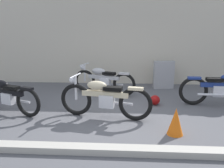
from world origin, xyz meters
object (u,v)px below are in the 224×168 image
Objects in this scene: traffic_cone at (176,122)px; motorcycle_silver at (103,80)px; stone_marker at (164,75)px; motorcycle_blue at (222,88)px; motorcycle_black at (7,95)px; helmet at (155,100)px; motorcycle_cream at (104,98)px.

motorcycle_silver is at bearing 120.83° from traffic_cone.
motorcycle_blue is (1.28, -1.81, 0.00)m from stone_marker.
motorcycle_blue reaches higher than traffic_cone.
motorcycle_silver is at bearing 165.39° from motorcycle_blue.
motorcycle_blue is 1.14× the size of motorcycle_black.
helmet is at bearing -104.88° from stone_marker.
motorcycle_blue is at bearing -177.92° from motorcycle_silver.
traffic_cone is 1.73m from motorcycle_cream.
helmet is 0.14× the size of motorcycle_silver.
motorcycle_silver is at bearing 146.01° from helmet.
traffic_cone is 0.27× the size of motorcycle_silver.
motorcycle_blue is at bearing 1.86° from helmet.
traffic_cone is 0.28× the size of motorcycle_black.
stone_marker is 5.03m from motorcycle_black.
helmet is 1.86m from traffic_cone.
stone_marker is at bearing 85.30° from traffic_cone.
stone_marker reaches higher than motorcycle_silver.
motorcycle_blue is at bearing -150.24° from motorcycle_cream.
motorcycle_black is (-5.52, -0.89, -0.04)m from motorcycle_blue.
traffic_cone is at bearing 161.54° from motorcycle_cream.
helmet is 3.85m from motorcycle_black.
motorcycle_blue is 1.10× the size of motorcycle_silver.
helmet is at bearing -146.03° from motorcycle_black.
motorcycle_blue is 3.45m from motorcycle_silver.
helmet is (-0.50, -1.86, -0.34)m from stone_marker.
helmet is at bearing 164.46° from motorcycle_silver.
motorcycle_silver is (-1.72, 2.88, 0.18)m from traffic_cone.
helmet is 0.50× the size of traffic_cone.
stone_marker is 0.48× the size of motorcycle_silver.
motorcycle_blue reaches higher than motorcycle_cream.
motorcycle_blue is (1.59, 1.90, 0.21)m from traffic_cone.
stone_marker reaches higher than traffic_cone.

